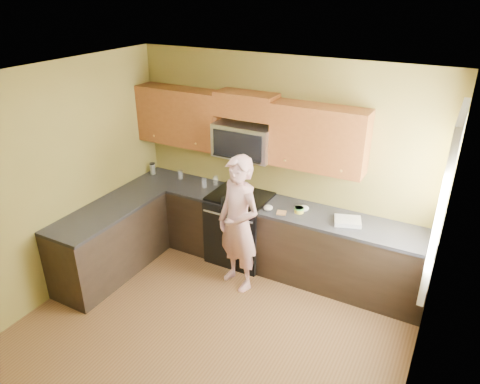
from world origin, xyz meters
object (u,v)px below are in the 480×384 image
Objects in this scene: microwave at (245,156)px; butter_tub at (299,212)px; travel_mug at (153,174)px; woman at (238,224)px; stove at (240,227)px; frying_pan at (232,203)px.

butter_tub is at bearing -10.28° from microwave.
microwave is 4.45× the size of travel_mug.
microwave is 0.45× the size of woman.
microwave is 6.53× the size of butter_tub.
woman is at bearing -138.41° from butter_tub.
butter_tub is at bearing -2.66° from travel_mug.
stove is 0.98m from microwave.
stove is at bearing 136.45° from woman.
stove is 5.56× the size of travel_mug.
woman reaches higher than frying_pan.
woman is 3.59× the size of frying_pan.
microwave reaches higher than frying_pan.
butter_tub is (0.82, -0.15, -0.53)m from microwave.
stove is 2.00× the size of frying_pan.
microwave reaches higher than butter_tub.
stove is 0.70m from woman.
stove is 0.94m from butter_tub.
stove is 0.56× the size of woman.
travel_mug reaches higher than butter_tub.
woman reaches higher than microwave.
stove is 0.54m from frying_pan.
microwave is at bearing 131.90° from woman.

